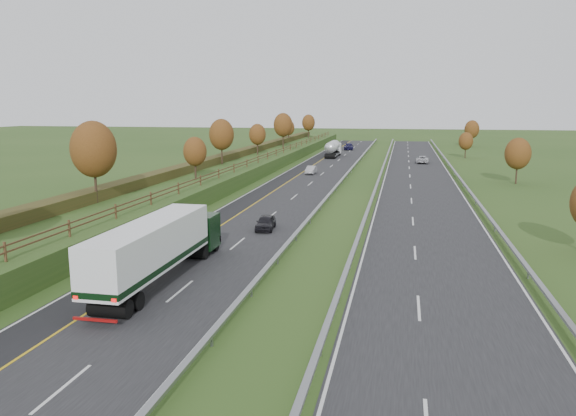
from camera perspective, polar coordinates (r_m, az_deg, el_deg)
name	(u,v)px	position (r m, az deg, el deg)	size (l,w,h in m)	color
ground	(355,189)	(75.34, 6.85, 1.89)	(400.00, 400.00, 0.00)	#2D4A1A
near_carriageway	(303,183)	(81.28, 1.52, 2.60)	(10.50, 200.00, 0.04)	black
far_carriageway	(420,186)	(80.08, 13.23, 2.21)	(10.50, 200.00, 0.04)	black
hard_shoulder	(278,182)	(82.01, -1.07, 2.67)	(3.00, 200.00, 0.04)	black
lane_markings	(347,184)	(80.29, 6.01, 2.47)	(26.75, 200.00, 0.01)	silver
embankment_left	(217,174)	(84.38, -7.22, 3.48)	(12.00, 200.00, 2.00)	#2D4A1A
hedge_left	(204,163)	(84.88, -8.53, 4.54)	(2.20, 180.00, 1.10)	#363917
fence_left	(245,163)	(82.46, -4.37, 4.58)	(0.12, 189.06, 1.20)	#422B19
median_barrier_near	(342,180)	(80.40, 5.52, 2.89)	(0.32, 200.00, 0.71)	gray
median_barrier_far	(378,181)	(80.03, 9.16, 2.77)	(0.32, 200.00, 0.71)	gray
outer_barrier_far	(463,183)	(80.38, 17.38, 2.47)	(0.32, 200.00, 0.71)	gray
trees_left	(211,139)	(80.62, -7.84, 6.97)	(6.64, 164.30, 7.66)	#2D2116
trees_far	(491,143)	(109.83, 19.93, 6.23)	(8.45, 118.60, 7.12)	#2D2116
box_lorry	(159,247)	(36.09, -12.99, -3.83)	(2.58, 16.28, 4.06)	black
road_tanker	(333,148)	(122.68, 4.60, 6.07)	(2.40, 11.22, 3.46)	silver
car_dark_near	(266,222)	(50.34, -2.29, -1.48)	(1.53, 3.81, 1.30)	black
car_silver_mid	(311,170)	(91.51, 2.36, 3.89)	(1.37, 3.93, 1.29)	#A5A4A9
car_small_far	(349,147)	(142.58, 6.19, 6.23)	(2.23, 5.48, 1.59)	#14123A
car_oncoming	(422,159)	(111.76, 13.49, 4.82)	(2.31, 5.01, 1.39)	silver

